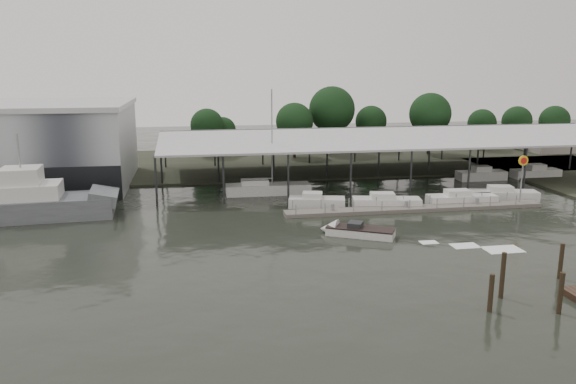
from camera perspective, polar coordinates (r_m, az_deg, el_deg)
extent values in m
plane|color=black|center=(47.41, 0.43, -5.65)|extent=(200.00, 200.00, 0.00)
cube|color=#333729|center=(87.92, -4.39, 2.95)|extent=(140.00, 30.00, 0.30)
cube|color=#AAAFB5|center=(77.60, -24.67, 4.19)|extent=(24.00, 20.00, 10.00)
cube|color=black|center=(68.54, -26.53, 0.47)|extent=(24.00, 0.30, 4.00)
cube|color=silver|center=(77.11, -25.03, 8.01)|extent=(24.50, 20.50, 0.60)
cube|color=#292B2D|center=(76.91, 9.33, 6.44)|extent=(58.00, 0.40, 0.30)
cylinder|color=#292B2D|center=(62.14, -13.27, 1.05)|extent=(0.24, 0.24, 5.50)
cylinder|color=#292B2D|center=(84.78, -12.38, 4.14)|extent=(0.24, 0.24, 5.50)
cylinder|color=#292B2D|center=(100.39, 22.97, 4.73)|extent=(0.24, 0.24, 5.50)
cube|color=slate|center=(60.75, 12.80, -1.65)|extent=(28.00, 2.00, 0.40)
cylinder|color=gray|center=(56.12, 0.81, -1.88)|extent=(0.10, 0.10, 1.20)
cylinder|color=gray|center=(67.36, 22.81, -0.42)|extent=(0.10, 0.10, 1.20)
cube|color=gray|center=(60.26, 11.94, -1.24)|extent=(0.30, 0.30, 0.70)
cylinder|color=gray|center=(65.75, 22.61, 0.82)|extent=(0.16, 0.16, 5.00)
cylinder|color=yellow|center=(65.32, 22.80, 2.96)|extent=(1.10, 0.12, 1.10)
cylinder|color=red|center=(65.26, 22.83, 2.95)|extent=(0.70, 0.05, 0.70)
cube|color=gray|center=(110.01, 25.38, 4.73)|extent=(10.00, 8.00, 4.00)
cube|color=slate|center=(61.54, -24.34, -1.63)|extent=(15.47, 6.04, 2.40)
cube|color=slate|center=(60.39, -18.21, -0.41)|extent=(3.25, 4.98, 1.74)
cube|color=silver|center=(61.34, -25.33, -0.05)|extent=(7.40, 4.63, 1.80)
cube|color=silver|center=(61.02, -25.48, 1.51)|extent=(3.88, 3.79, 1.61)
cylinder|color=gray|center=(60.65, -25.69, 3.73)|extent=(0.18, 0.18, 3.50)
cube|color=white|center=(66.83, -2.03, 0.22)|extent=(10.03, 2.75, 1.40)
cube|color=silver|center=(66.48, -3.41, 0.94)|extent=(3.23, 1.84, 0.80)
cylinder|color=gray|center=(65.84, -1.64, 5.45)|extent=(0.16, 0.16, 11.42)
cylinder|color=gray|center=(66.41, -3.16, 1.37)|extent=(3.50, 0.17, 0.12)
cube|color=white|center=(50.84, 7.37, -4.07)|extent=(6.23, 4.63, 0.90)
cone|color=white|center=(51.47, 4.15, -3.79)|extent=(2.36, 2.52, 2.00)
cube|color=black|center=(50.73, 7.38, -3.64)|extent=(6.26, 4.68, 0.12)
cube|color=#292B2D|center=(50.75, 6.86, -3.32)|extent=(1.72, 1.80, 0.50)
cube|color=white|center=(50.17, 14.11, -4.98)|extent=(2.30, 1.50, 0.04)
cube|color=white|center=(50.06, 17.54, -5.24)|extent=(3.10, 2.00, 0.04)
cube|color=white|center=(50.12, 20.98, -5.48)|extent=(3.90, 2.50, 0.04)
cube|color=white|center=(60.67, 2.95, -1.07)|extent=(6.37, 3.59, 1.10)
cube|color=silver|center=(60.38, 2.49, -0.36)|extent=(2.43, 2.07, 0.70)
cube|color=white|center=(61.31, 9.98, -1.11)|extent=(7.53, 3.50, 1.10)
cube|color=silver|center=(60.96, 9.56, -0.40)|extent=(2.79, 2.05, 0.70)
cube|color=white|center=(64.70, 17.21, -0.76)|extent=(7.62, 2.48, 1.10)
cube|color=silver|center=(64.31, 16.86, -0.09)|extent=(2.70, 1.70, 0.70)
cube|color=white|center=(68.44, 21.07, -0.33)|extent=(7.70, 3.70, 1.10)
cube|color=silver|center=(68.03, 20.76, 0.31)|extent=(2.87, 2.11, 0.70)
cylinder|color=#332819|center=(38.80, 25.92, -9.63)|extent=(0.32, 0.32, 3.26)
cylinder|color=#332819|center=(37.48, 19.88, -10.05)|extent=(0.32, 0.32, 3.04)
cylinder|color=#332819|center=(39.70, 20.93, -8.31)|extent=(0.32, 0.32, 3.72)
cylinder|color=#332819|center=(44.82, 25.95, -6.71)|extent=(0.32, 0.32, 3.24)
cylinder|color=black|center=(94.09, -8.17, 4.63)|extent=(0.50, 0.50, 3.88)
sphere|color=#143314|center=(93.67, -8.24, 6.75)|extent=(5.43, 5.43, 5.43)
cylinder|color=black|center=(96.05, -6.58, 4.62)|extent=(0.50, 0.50, 3.13)
sphere|color=#143314|center=(95.70, -6.63, 6.28)|extent=(4.38, 4.38, 4.38)
cylinder|color=black|center=(92.08, 0.66, 4.74)|extent=(0.50, 0.50, 4.36)
sphere|color=#143314|center=(91.62, 0.66, 7.17)|extent=(6.10, 6.10, 6.10)
cylinder|color=black|center=(96.31, 4.43, 5.41)|extent=(0.50, 0.50, 5.54)
sphere|color=#143314|center=(95.81, 4.48, 8.36)|extent=(7.75, 7.75, 7.75)
cylinder|color=black|center=(100.24, 8.37, 5.12)|extent=(0.50, 0.50, 3.90)
sphere|color=#143314|center=(99.85, 8.43, 7.12)|extent=(5.46, 5.46, 5.46)
cylinder|color=black|center=(98.84, 14.10, 5.10)|extent=(0.50, 0.50, 5.02)
sphere|color=#143314|center=(98.38, 14.24, 7.71)|extent=(7.03, 7.03, 7.03)
cylinder|color=black|center=(106.09, 18.98, 4.90)|extent=(0.50, 0.50, 3.58)
sphere|color=#143314|center=(105.74, 19.10, 6.62)|extent=(5.01, 5.01, 5.01)
cylinder|color=black|center=(109.90, 22.08, 4.95)|extent=(0.50, 0.50, 3.76)
sphere|color=#143314|center=(109.55, 22.23, 6.71)|extent=(5.27, 5.27, 5.27)
cylinder|color=black|center=(112.51, 25.27, 4.84)|extent=(0.50, 0.50, 3.80)
sphere|color=#143314|center=(112.17, 25.44, 6.57)|extent=(5.33, 5.33, 5.33)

